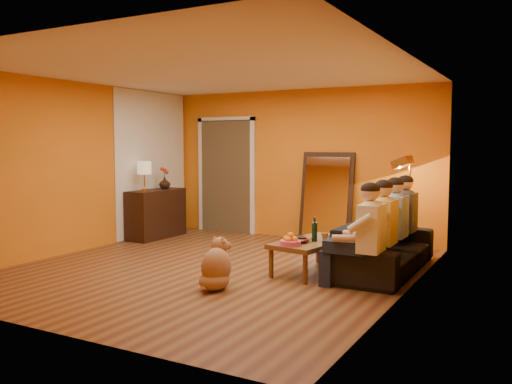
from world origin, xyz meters
The scene contains 27 objects.
room_shell centered at (0.00, 0.37, 1.30)m, with size 5.00×5.50×2.60m.
white_accent centered at (-2.48, 1.75, 1.30)m, with size 0.02×1.90×2.58m, color white.
doorway_recess centered at (-1.50, 2.83, 1.05)m, with size 1.06×0.30×2.10m, color #3F2D19.
door_jamb_left centered at (-2.07, 2.71, 1.05)m, with size 0.08×0.06×2.20m, color white.
door_jamb_right centered at (-0.93, 2.71, 1.05)m, with size 0.08×0.06×2.20m, color white.
door_header centered at (-1.50, 2.71, 2.12)m, with size 1.22×0.06×0.08m, color white.
mirror_frame centered at (0.55, 2.63, 0.76)m, with size 0.92×0.06×1.52m, color black.
mirror_glass centered at (0.55, 2.59, 0.76)m, with size 0.78×0.02×1.36m, color white.
sideboard centered at (-2.24, 1.55, 0.42)m, with size 0.44×1.18×0.85m, color black.
table_lamp centered at (-2.24, 1.25, 1.10)m, with size 0.24×0.24×0.51m, color beige, non-canonical shape.
sofa centered at (2.00, 0.94, 0.32)m, with size 0.86×2.19×0.64m, color black.
coffee_table centered at (1.22, 0.42, 0.21)m, with size 0.62×1.22×0.42m, color brown, non-canonical shape.
floor_lamp centered at (2.05, 2.10, 0.72)m, with size 0.30×0.24×1.44m, color #A97831, non-canonical shape.
dog centered at (0.57, -0.85, 0.30)m, with size 0.33×0.52×0.61m, color #A8734C, non-canonical shape.
person_far_left centered at (2.13, -0.06, 0.61)m, with size 0.70×0.44×1.22m, color beige, non-canonical shape.
person_mid_left centered at (2.13, 0.49, 0.61)m, with size 0.70×0.44×1.22m, color gold, non-canonical shape.
person_mid_right centered at (2.13, 1.04, 0.61)m, with size 0.70×0.44×1.22m, color #7E99C4, non-canonical shape.
person_far_right centered at (2.13, 1.59, 0.61)m, with size 0.70×0.44×1.22m, color #36363B, non-canonical shape.
fruit_bowl centered at (1.12, -0.03, 0.50)m, with size 0.26×0.26×0.16m, color #DF4E8C, non-canonical shape.
wine_bottle centered at (1.27, 0.37, 0.58)m, with size 0.07×0.07×0.31m, color black.
tumbler centered at (1.34, 0.54, 0.46)m, with size 0.09×0.09×0.09m, color #B27F3F.
laptop centered at (1.40, 0.77, 0.43)m, with size 0.29×0.19×0.02m, color black.
book_lower centered at (1.04, 0.22, 0.43)m, with size 0.20×0.26×0.02m, color black.
book_mid centered at (1.05, 0.23, 0.45)m, with size 0.19×0.26×0.02m, color #B52E14.
book_upper centered at (1.04, 0.21, 0.48)m, with size 0.16×0.22×0.02m, color black.
vase centered at (-2.24, 1.80, 0.96)m, with size 0.20×0.20×0.21m, color black.
flowers centered at (-2.24, 1.80, 1.17)m, with size 0.17×0.17×0.39m, color #B52E14, non-canonical shape.
Camera 1 is at (3.88, -5.94, 1.64)m, focal length 38.00 mm.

